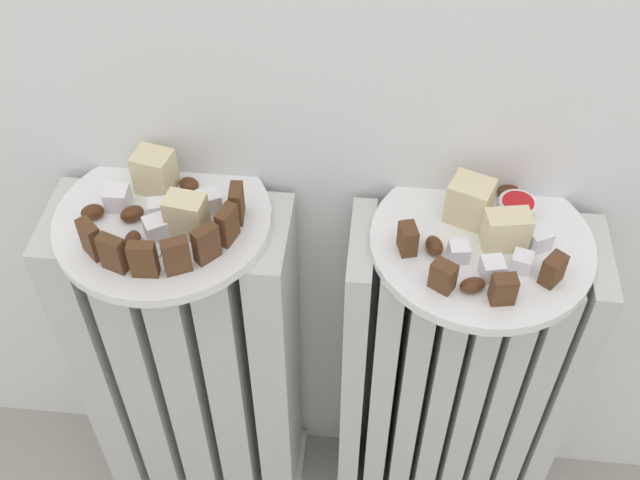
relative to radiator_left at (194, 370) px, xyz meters
The scene contains 36 objects.
radiator_left is the anchor object (origin of this frame).
radiator_right 0.35m from the radiator_left, ahead, with size 0.29×0.13×0.57m.
plate_left 0.30m from the radiator_left, behind, with size 0.24×0.24×0.01m, color white.
plate_right 0.46m from the radiator_left, ahead, with size 0.24×0.24×0.01m, color white.
dark_cake_slice_left_0 0.34m from the radiator_left, 132.88° to the right, with size 0.03×0.01×0.04m, color #56351E.
dark_cake_slice_left_1 0.34m from the radiator_left, 110.08° to the right, with size 0.03×0.01×0.04m, color #56351E.
dark_cake_slice_left_2 0.34m from the radiator_left, 87.27° to the right, with size 0.03×0.01×0.04m, color #56351E.
dark_cake_slice_left_3 0.34m from the radiator_left, 64.47° to the right, with size 0.03×0.01×0.04m, color #56351E.
dark_cake_slice_left_4 0.34m from the radiator_left, 41.67° to the right, with size 0.03×0.01×0.04m, color #56351E.
dark_cake_slice_left_5 0.34m from the radiator_left, 18.87° to the right, with size 0.03×0.01×0.04m, color #56351E.
dark_cake_slice_left_6 0.34m from the radiator_left, ahead, with size 0.03×0.01×0.04m, color #56351E.
marble_cake_slice_left_0 0.33m from the radiator_left, 30.80° to the right, with size 0.04×0.03×0.05m, color beige.
marble_cake_slice_left_1 0.33m from the radiator_left, 109.64° to the left, with size 0.04×0.04×0.05m, color beige.
turkish_delight_left_0 0.32m from the radiator_left, 168.61° to the left, with size 0.03×0.03×0.03m, color white.
turkish_delight_left_1 0.31m from the radiator_left, 160.37° to the left, with size 0.02×0.02×0.02m, color white.
turkish_delight_left_2 0.32m from the radiator_left, 86.10° to the right, with size 0.02×0.02×0.02m, color white.
turkish_delight_left_3 0.32m from the radiator_left, 18.28° to the left, with size 0.02×0.02×0.02m, color white.
medjool_date_left_0 0.31m from the radiator_left, 165.53° to the right, with size 0.03×0.02×0.02m, color #4C2814.
medjool_date_left_1 0.31m from the radiator_left, 112.49° to the right, with size 0.03×0.02×0.02m, color #4C2814.
medjool_date_left_2 0.31m from the radiator_left, 65.68° to the left, with size 0.02×0.02×0.01m, color #4C2814.
medjool_date_left_3 0.32m from the radiator_left, behind, with size 0.03×0.02×0.02m, color #4C2814.
dark_cake_slice_right_0 0.42m from the radiator_left, ahead, with size 0.02×0.02×0.03m, color #56351E.
dark_cake_slice_right_1 0.45m from the radiator_left, 13.12° to the right, with size 0.02×0.02×0.03m, color #56351E.
dark_cake_slice_right_2 0.49m from the radiator_left, 12.75° to the right, with size 0.02×0.02×0.03m, color #56351E.
dark_cake_slice_right_3 0.53m from the radiator_left, ahead, with size 0.02×0.02×0.03m, color #56351E.
marble_cake_slice_right_0 0.49m from the radiator_left, ahead, with size 0.05×0.03×0.04m, color beige.
marble_cake_slice_right_1 0.47m from the radiator_left, ahead, with size 0.04×0.04×0.05m, color beige.
turkish_delight_right_0 0.52m from the radiator_left, ahead, with size 0.02×0.02×0.02m, color white.
turkish_delight_right_1 0.48m from the radiator_left, ahead, with size 0.02×0.02×0.02m, color white.
turkish_delight_right_2 0.45m from the radiator_left, ahead, with size 0.02×0.02×0.02m, color white.
turkish_delight_right_3 0.50m from the radiator_left, ahead, with size 0.02×0.02×0.02m, color white.
medjool_date_right_0 0.50m from the radiator_left, 10.54° to the left, with size 0.03×0.02×0.02m, color #4C2814.
medjool_date_right_1 0.46m from the radiator_left, 12.06° to the right, with size 0.03×0.02×0.01m, color #4C2814.
medjool_date_right_2 0.43m from the radiator_left, ahead, with size 0.03×0.02×0.02m, color #4C2814.
jam_bowl_right 0.50m from the radiator_left, ahead, with size 0.04×0.04×0.02m.
fork 0.30m from the radiator_left, ahead, with size 0.04×0.11×0.00m.
Camera 1 is at (0.06, -0.31, 1.20)m, focal length 43.93 mm.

